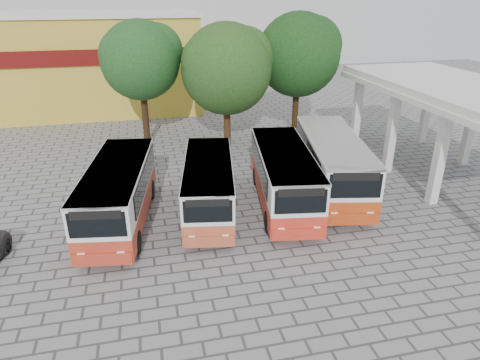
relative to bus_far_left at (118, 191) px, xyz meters
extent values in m
plane|color=gray|center=(7.55, -3.19, -1.64)|extent=(90.00, 90.00, 0.00)
cube|color=silver|center=(15.40, 7.31, 0.86)|extent=(0.45, 0.45, 5.00)
cube|color=silver|center=(20.70, 7.31, 0.86)|extent=(0.45, 0.45, 5.00)
cube|color=silver|center=(18.05, 0.81, 3.56)|extent=(6.60, 15.60, 0.40)
cube|color=silver|center=(18.05, 0.81, 3.21)|extent=(6.80, 15.80, 0.30)
cube|color=gold|center=(-3.45, 22.81, 2.36)|extent=(20.00, 10.00, 8.00)
cube|color=#590C0A|center=(-3.45, 17.71, 3.56)|extent=(20.00, 0.20, 1.20)
cube|color=silver|center=(-3.45, 22.81, 6.51)|extent=(20.40, 10.40, 0.30)
cube|color=#AF2F19|center=(0.00, 0.01, -0.76)|extent=(3.52, 8.09, 1.03)
cube|color=silver|center=(0.00, 0.01, 0.48)|extent=(3.52, 8.09, 1.44)
cube|color=silver|center=(0.00, 0.01, 1.14)|extent=(3.56, 8.10, 0.12)
cube|color=black|center=(-1.19, 0.01, 0.49)|extent=(1.04, 6.39, 1.03)
cube|color=black|center=(1.19, 0.01, 0.49)|extent=(1.04, 6.39, 1.03)
cube|color=black|center=(0.00, -3.92, 0.49)|extent=(2.09, 0.37, 1.03)
cube|color=black|center=(0.00, -3.92, 0.90)|extent=(1.85, 0.34, 0.33)
cylinder|color=black|center=(-1.06, -2.53, -1.15)|extent=(0.27, 0.98, 0.98)
cylinder|color=black|center=(1.06, -2.53, -1.15)|extent=(0.27, 0.98, 0.98)
cylinder|color=black|center=(-1.06, 2.56, -1.15)|extent=(0.27, 0.98, 0.98)
cylinder|color=black|center=(1.06, 2.56, -1.15)|extent=(0.27, 0.98, 0.98)
cube|color=#AF492B|center=(4.15, 0.13, -0.82)|extent=(3.35, 7.51, 0.95)
cube|color=silver|center=(4.15, 0.13, 0.32)|extent=(3.35, 7.51, 1.33)
cube|color=silver|center=(4.15, 0.13, 0.93)|extent=(3.39, 7.52, 0.11)
cube|color=black|center=(3.05, 0.13, 0.33)|extent=(1.04, 5.91, 0.95)
cube|color=black|center=(5.26, 0.13, 0.33)|extent=(1.04, 5.91, 0.95)
cube|color=black|center=(4.15, -3.52, 0.33)|extent=(1.93, 0.37, 0.95)
cube|color=black|center=(4.15, -3.52, 0.71)|extent=(1.71, 0.35, 0.31)
cylinder|color=black|center=(3.17, -2.23, -1.19)|extent=(0.25, 0.91, 0.91)
cylinder|color=black|center=(5.13, -2.23, -1.19)|extent=(0.25, 0.91, 0.91)
cylinder|color=black|center=(3.17, 2.48, -1.19)|extent=(0.25, 0.91, 0.91)
cylinder|color=black|center=(5.13, 2.48, -1.19)|extent=(0.25, 0.91, 0.91)
cube|color=red|center=(7.90, 0.11, -0.74)|extent=(3.57, 8.20, 1.04)
cube|color=silver|center=(7.90, 0.11, 0.50)|extent=(3.57, 8.20, 1.46)
cube|color=silver|center=(7.90, 0.11, 1.17)|extent=(3.62, 8.21, 0.12)
cube|color=black|center=(6.69, 0.11, 0.52)|extent=(1.06, 6.47, 1.04)
cube|color=black|center=(9.11, 0.11, 0.52)|extent=(1.06, 6.47, 1.04)
cube|color=black|center=(7.90, -3.88, 0.52)|extent=(2.11, 0.38, 1.04)
cube|color=black|center=(7.90, -3.88, 0.94)|extent=(1.87, 0.35, 0.34)
cylinder|color=black|center=(6.83, -2.47, -1.15)|extent=(0.28, 0.99, 0.99)
cylinder|color=black|center=(8.97, -2.47, -1.15)|extent=(0.28, 0.99, 0.99)
cylinder|color=black|center=(6.83, 2.69, -1.15)|extent=(0.28, 0.99, 0.99)
cylinder|color=black|center=(8.97, 2.69, -1.15)|extent=(0.28, 0.99, 0.99)
cube|color=#AE370D|center=(10.84, 0.94, -0.69)|extent=(4.20, 8.79, 1.11)
cube|color=silver|center=(10.84, 0.94, 0.65)|extent=(4.20, 8.79, 1.55)
cube|color=silver|center=(10.84, 0.94, 1.36)|extent=(4.25, 8.80, 0.13)
cube|color=black|center=(9.55, 0.94, 0.66)|extent=(1.46, 6.84, 1.11)
cube|color=black|center=(12.12, 0.94, 0.66)|extent=(1.46, 6.84, 1.11)
cube|color=black|center=(10.84, -3.31, 0.66)|extent=(2.24, 0.51, 1.11)
cube|color=black|center=(10.84, -3.31, 1.11)|extent=(1.98, 0.47, 0.36)
cylinder|color=black|center=(9.69, -1.81, -1.11)|extent=(0.30, 1.06, 1.06)
cylinder|color=black|center=(11.98, -1.81, -1.11)|extent=(0.30, 1.06, 1.06)
cylinder|color=black|center=(9.69, 3.69, -1.11)|extent=(0.30, 1.06, 1.06)
cylinder|color=black|center=(11.98, 3.69, -1.11)|extent=(0.30, 1.06, 1.06)
cylinder|color=#311F10|center=(1.54, 11.26, 0.38)|extent=(0.44, 0.44, 4.04)
sphere|color=#134112|center=(1.54, 11.26, 4.14)|extent=(5.20, 5.20, 5.20)
sphere|color=#134112|center=(2.58, 11.56, 4.66)|extent=(3.64, 3.64, 3.64)
sphere|color=#134112|center=(0.63, 11.06, 4.53)|extent=(3.38, 3.38, 3.38)
cylinder|color=#432815|center=(6.96, 9.56, 0.29)|extent=(0.46, 0.46, 3.87)
sphere|color=#1B400F|center=(6.96, 9.56, 3.64)|extent=(5.94, 5.94, 5.94)
sphere|color=#1B400F|center=(8.15, 9.86, 4.24)|extent=(4.16, 4.16, 4.16)
sphere|color=#1B400F|center=(5.92, 9.36, 4.09)|extent=(3.86, 3.86, 3.86)
cylinder|color=#331F0F|center=(12.16, 10.37, 0.46)|extent=(0.44, 0.44, 4.20)
sphere|color=#0C3309|center=(12.16, 10.37, 4.28)|extent=(5.73, 5.73, 5.73)
sphere|color=#0C3309|center=(13.31, 10.67, 4.85)|extent=(4.01, 4.01, 4.01)
sphere|color=#0C3309|center=(11.16, 10.17, 4.71)|extent=(3.72, 3.72, 3.72)
camera|label=1|loc=(1.43, -18.27, 8.30)|focal=32.00mm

